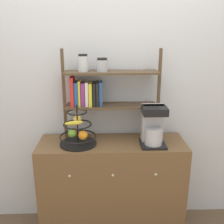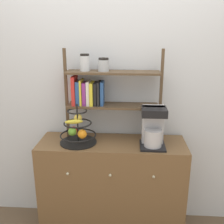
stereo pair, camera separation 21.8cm
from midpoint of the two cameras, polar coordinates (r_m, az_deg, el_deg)
name	(u,v)px [view 2 (the right image)]	position (r m, az deg, el deg)	size (l,w,h in m)	color
wall_back	(114,90)	(2.39, 3.03, 4.86)	(7.00, 0.05, 2.60)	silver
sideboard	(112,187)	(2.49, 2.60, -16.08)	(1.27, 0.43, 0.89)	brown
coffee_maker	(153,127)	(2.19, 11.76, -3.32)	(0.21, 0.22, 0.34)	black
fruit_stand	(77,131)	(2.23, -4.77, -4.13)	(0.31, 0.31, 0.35)	black
shelf_hutch	(99,88)	(2.25, -0.06, 5.20)	(0.84, 0.20, 0.79)	brown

